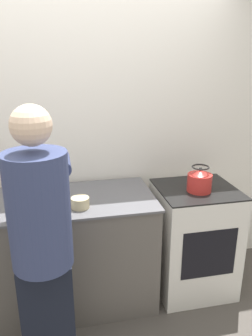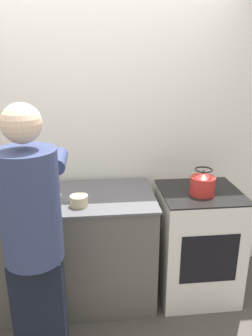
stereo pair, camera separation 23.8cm
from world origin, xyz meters
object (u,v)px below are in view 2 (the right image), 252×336
at_px(oven, 197,243).
at_px(cutting_board, 39,201).
at_px(person, 34,237).
at_px(knife, 42,199).
at_px(kettle, 203,184).

bearing_deg(oven, cutting_board, -178.27).
relative_size(oven, person, 0.54).
relative_size(person, cutting_board, 5.57).
distance_m(knife, kettle, 1.22).
bearing_deg(kettle, person, -156.44).
xyz_separation_m(oven, kettle, (-0.01, -0.05, 0.55)).
distance_m(cutting_board, knife, 0.02).
height_order(person, cutting_board, person).
height_order(person, kettle, person).
bearing_deg(person, cutting_board, 94.61).
bearing_deg(oven, kettle, -100.74).
xyz_separation_m(oven, knife, (-1.23, -0.03, 0.47)).
xyz_separation_m(cutting_board, kettle, (1.23, -0.02, 0.09)).
relative_size(oven, cutting_board, 3.02).
bearing_deg(person, kettle, 23.56).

